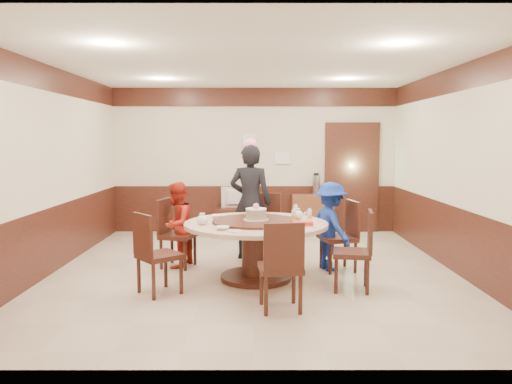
{
  "coord_description": "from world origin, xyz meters",
  "views": [
    {
      "loc": [
        0.02,
        -6.76,
        1.81
      ],
      "look_at": [
        0.03,
        -0.03,
        1.1
      ],
      "focal_mm": 35.0,
      "sensor_mm": 36.0,
      "label": 1
    }
  ],
  "objects_px": {
    "banquet_table": "(256,239)",
    "thermos": "(316,185)",
    "person_red": "(177,225)",
    "television": "(239,198)",
    "tv_stand": "(239,221)",
    "side_cabinet": "(312,214)",
    "person_standing": "(250,202)",
    "birthday_cake": "(256,214)",
    "shrimp_platter": "(303,224)",
    "person_blue": "(331,226)"
  },
  "relations": [
    {
      "from": "banquet_table",
      "to": "thermos",
      "type": "relative_size",
      "value": 4.86
    },
    {
      "from": "tv_stand",
      "to": "side_cabinet",
      "type": "xyz_separation_m",
      "value": [
        1.42,
        0.03,
        0.12
      ]
    },
    {
      "from": "television",
      "to": "person_blue",
      "type": "bearing_deg",
      "value": 119.77
    },
    {
      "from": "person_red",
      "to": "television",
      "type": "relative_size",
      "value": 1.74
    },
    {
      "from": "person_red",
      "to": "shrimp_platter",
      "type": "distance_m",
      "value": 1.96
    },
    {
      "from": "tv_stand",
      "to": "television",
      "type": "xyz_separation_m",
      "value": [
        0.0,
        0.0,
        0.45
      ]
    },
    {
      "from": "banquet_table",
      "to": "birthday_cake",
      "type": "distance_m",
      "value": 0.32
    },
    {
      "from": "television",
      "to": "person_standing",
      "type": "bearing_deg",
      "value": 99.89
    },
    {
      "from": "television",
      "to": "thermos",
      "type": "xyz_separation_m",
      "value": [
        1.49,
        0.03,
        0.24
      ]
    },
    {
      "from": "side_cabinet",
      "to": "thermos",
      "type": "height_order",
      "value": "thermos"
    },
    {
      "from": "side_cabinet",
      "to": "thermos",
      "type": "distance_m",
      "value": 0.57
    },
    {
      "from": "banquet_table",
      "to": "tv_stand",
      "type": "height_order",
      "value": "banquet_table"
    },
    {
      "from": "banquet_table",
      "to": "tv_stand",
      "type": "bearing_deg",
      "value": 95.84
    },
    {
      "from": "shrimp_platter",
      "to": "birthday_cake",
      "type": "bearing_deg",
      "value": 149.2
    },
    {
      "from": "side_cabinet",
      "to": "person_red",
      "type": "bearing_deg",
      "value": -130.92
    },
    {
      "from": "birthday_cake",
      "to": "thermos",
      "type": "height_order",
      "value": "thermos"
    },
    {
      "from": "person_standing",
      "to": "birthday_cake",
      "type": "bearing_deg",
      "value": 104.98
    },
    {
      "from": "person_standing",
      "to": "television",
      "type": "height_order",
      "value": "person_standing"
    },
    {
      "from": "person_red",
      "to": "television",
      "type": "xyz_separation_m",
      "value": [
        0.8,
        2.53,
        0.09
      ]
    },
    {
      "from": "person_standing",
      "to": "birthday_cake",
      "type": "relative_size",
      "value": 5.24
    },
    {
      "from": "banquet_table",
      "to": "person_red",
      "type": "height_order",
      "value": "person_red"
    },
    {
      "from": "person_blue",
      "to": "thermos",
      "type": "distance_m",
      "value": 2.76
    },
    {
      "from": "person_standing",
      "to": "thermos",
      "type": "xyz_separation_m",
      "value": [
        1.25,
        2.05,
        0.07
      ]
    },
    {
      "from": "tv_stand",
      "to": "thermos",
      "type": "distance_m",
      "value": 1.64
    },
    {
      "from": "person_standing",
      "to": "tv_stand",
      "type": "distance_m",
      "value": 2.13
    },
    {
      "from": "person_red",
      "to": "tv_stand",
      "type": "relative_size",
      "value": 1.43
    },
    {
      "from": "banquet_table",
      "to": "thermos",
      "type": "distance_m",
      "value": 3.44
    },
    {
      "from": "banquet_table",
      "to": "birthday_cake",
      "type": "height_order",
      "value": "birthday_cake"
    },
    {
      "from": "banquet_table",
      "to": "side_cabinet",
      "type": "xyz_separation_m",
      "value": [
        1.1,
        3.21,
        -0.16
      ]
    },
    {
      "from": "thermos",
      "to": "person_standing",
      "type": "bearing_deg",
      "value": -121.24
    },
    {
      "from": "banquet_table",
      "to": "birthday_cake",
      "type": "bearing_deg",
      "value": 89.11
    },
    {
      "from": "tv_stand",
      "to": "side_cabinet",
      "type": "distance_m",
      "value": 1.43
    },
    {
      "from": "side_cabinet",
      "to": "person_blue",
      "type": "bearing_deg",
      "value": -91.24
    },
    {
      "from": "person_red",
      "to": "side_cabinet",
      "type": "xyz_separation_m",
      "value": [
        2.22,
        2.56,
        -0.23
      ]
    },
    {
      "from": "banquet_table",
      "to": "thermos",
      "type": "bearing_deg",
      "value": 70.11
    },
    {
      "from": "person_blue",
      "to": "tv_stand",
      "type": "xyz_separation_m",
      "value": [
        -1.36,
        2.71,
        -0.36
      ]
    },
    {
      "from": "person_red",
      "to": "television",
      "type": "distance_m",
      "value": 2.65
    },
    {
      "from": "shrimp_platter",
      "to": "television",
      "type": "distance_m",
      "value": 3.62
    },
    {
      "from": "television",
      "to": "side_cabinet",
      "type": "relative_size",
      "value": 0.87
    },
    {
      "from": "person_blue",
      "to": "shrimp_platter",
      "type": "bearing_deg",
      "value": 125.59
    },
    {
      "from": "person_red",
      "to": "person_standing",
      "type": "bearing_deg",
      "value": 131.03
    },
    {
      "from": "thermos",
      "to": "television",
      "type": "bearing_deg",
      "value": -178.84
    },
    {
      "from": "banquet_table",
      "to": "person_standing",
      "type": "relative_size",
      "value": 1.06
    },
    {
      "from": "banquet_table",
      "to": "television",
      "type": "relative_size",
      "value": 2.65
    },
    {
      "from": "birthday_cake",
      "to": "shrimp_platter",
      "type": "xyz_separation_m",
      "value": [
        0.57,
        -0.34,
        -0.08
      ]
    },
    {
      "from": "person_blue",
      "to": "shrimp_platter",
      "type": "relative_size",
      "value": 4.09
    },
    {
      "from": "person_red",
      "to": "thermos",
      "type": "distance_m",
      "value": 3.45
    },
    {
      "from": "person_standing",
      "to": "person_red",
      "type": "bearing_deg",
      "value": 36.79
    },
    {
      "from": "person_standing",
      "to": "tv_stand",
      "type": "height_order",
      "value": "person_standing"
    },
    {
      "from": "tv_stand",
      "to": "side_cabinet",
      "type": "bearing_deg",
      "value": 1.21
    }
  ]
}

